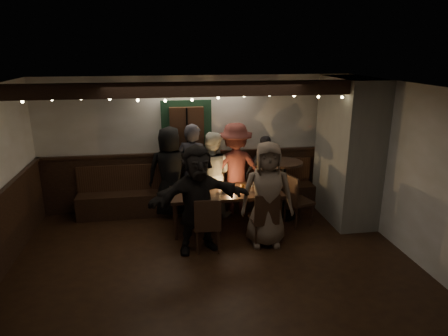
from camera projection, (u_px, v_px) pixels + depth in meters
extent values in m
cube|color=black|center=(215.00, 270.00, 5.78)|extent=(6.00, 5.00, 0.01)
cube|color=black|center=(214.00, 88.00, 5.03)|extent=(6.00, 5.00, 0.01)
cube|color=beige|center=(197.00, 143.00, 7.77)|extent=(6.00, 0.01, 2.60)
cube|color=beige|center=(417.00, 175.00, 5.86)|extent=(0.01, 5.00, 2.60)
cube|color=black|center=(198.00, 180.00, 7.96)|extent=(6.00, 0.05, 1.10)
cube|color=gray|center=(348.00, 151.00, 7.22)|extent=(0.70, 1.40, 2.60)
cube|color=black|center=(200.00, 200.00, 7.82)|extent=(4.60, 0.45, 0.45)
cube|color=#351C11|center=(198.00, 174.00, 7.86)|extent=(4.60, 0.06, 0.50)
cube|color=#173622|center=(187.00, 127.00, 7.58)|extent=(0.95, 0.04, 1.00)
cube|color=#351C11|center=(187.00, 127.00, 7.52)|extent=(0.64, 0.12, 0.76)
cube|color=black|center=(205.00, 89.00, 6.01)|extent=(6.00, 0.16, 0.22)
sphere|color=#FFE599|center=(22.00, 102.00, 5.63)|extent=(0.04, 0.04, 0.04)
sphere|color=#FFE599|center=(52.00, 99.00, 5.69)|extent=(0.04, 0.04, 0.04)
sphere|color=#FFE599|center=(81.00, 98.00, 5.74)|extent=(0.04, 0.04, 0.04)
sphere|color=#FFE599|center=(110.00, 99.00, 5.81)|extent=(0.04, 0.04, 0.04)
sphere|color=#FFE599|center=(138.00, 100.00, 5.88)|extent=(0.04, 0.04, 0.04)
sphere|color=#FFE599|center=(165.00, 101.00, 5.94)|extent=(0.04, 0.04, 0.04)
sphere|color=#FFE599|center=(192.00, 100.00, 6.00)|extent=(0.04, 0.04, 0.04)
sphere|color=#FFE599|center=(218.00, 98.00, 6.05)|extent=(0.04, 0.04, 0.04)
sphere|color=#FFE599|center=(244.00, 96.00, 6.11)|extent=(0.04, 0.04, 0.04)
sphere|color=#FFE599|center=(269.00, 95.00, 6.17)|extent=(0.04, 0.04, 0.04)
sphere|color=#FFE599|center=(294.00, 96.00, 6.23)|extent=(0.04, 0.04, 0.04)
sphere|color=#FFE599|center=(318.00, 97.00, 6.30)|extent=(0.04, 0.04, 0.04)
sphere|color=#FFE599|center=(342.00, 97.00, 6.36)|extent=(0.04, 0.04, 0.04)
sphere|color=#FFE599|center=(366.00, 96.00, 6.42)|extent=(0.04, 0.04, 0.04)
cube|color=black|center=(226.00, 192.00, 6.97)|extent=(1.94, 0.83, 0.06)
cylinder|color=black|center=(176.00, 222.00, 6.61)|extent=(0.06, 0.06, 0.64)
cylinder|color=black|center=(174.00, 206.00, 7.26)|extent=(0.06, 0.06, 0.64)
cylinder|color=black|center=(280.00, 215.00, 6.88)|extent=(0.06, 0.06, 0.64)
cylinder|color=black|center=(270.00, 201.00, 7.53)|extent=(0.06, 0.06, 0.64)
cylinder|color=#BF7226|center=(185.00, 187.00, 6.95)|extent=(0.06, 0.06, 0.13)
cylinder|color=#BF7226|center=(203.00, 191.00, 6.75)|extent=(0.06, 0.06, 0.13)
cylinder|color=silver|center=(219.00, 185.00, 7.06)|extent=(0.06, 0.06, 0.13)
cylinder|color=#BF7226|center=(242.00, 188.00, 6.93)|extent=(0.06, 0.06, 0.13)
cylinder|color=silver|center=(252.00, 183.00, 7.19)|extent=(0.06, 0.06, 0.13)
cylinder|color=#BF7226|center=(271.00, 189.00, 6.88)|extent=(0.06, 0.06, 0.13)
cylinder|color=white|center=(199.00, 198.00, 6.63)|extent=(0.24, 0.24, 0.01)
cube|color=#B2B2B7|center=(226.00, 191.00, 6.91)|extent=(0.15, 0.09, 0.05)
cylinder|color=#990C0C|center=(225.00, 188.00, 6.89)|extent=(0.03, 0.03, 0.15)
cylinder|color=gold|center=(228.00, 188.00, 6.90)|extent=(0.03, 0.03, 0.15)
cylinder|color=silver|center=(231.00, 188.00, 7.01)|extent=(0.05, 0.05, 0.07)
sphere|color=#FFB24C|center=(231.00, 185.00, 7.00)|extent=(0.03, 0.03, 0.03)
cube|color=black|center=(207.00, 225.00, 6.26)|extent=(0.43, 0.43, 0.04)
cube|color=black|center=(208.00, 215.00, 6.01)|extent=(0.41, 0.06, 0.47)
cylinder|color=black|center=(217.00, 233.00, 6.50)|extent=(0.04, 0.04, 0.40)
cylinder|color=black|center=(219.00, 242.00, 6.18)|extent=(0.04, 0.04, 0.40)
cylinder|color=black|center=(196.00, 234.00, 6.46)|extent=(0.04, 0.04, 0.40)
cylinder|color=black|center=(197.00, 243.00, 6.15)|extent=(0.04, 0.04, 0.40)
cube|color=black|center=(263.00, 219.00, 6.47)|extent=(0.43, 0.43, 0.04)
cube|color=black|center=(267.00, 209.00, 6.22)|extent=(0.41, 0.06, 0.47)
cylinder|color=black|center=(269.00, 227.00, 6.72)|extent=(0.04, 0.04, 0.40)
cylinder|color=black|center=(276.00, 235.00, 6.41)|extent=(0.04, 0.04, 0.40)
cylinder|color=black|center=(250.00, 228.00, 6.65)|extent=(0.04, 0.04, 0.40)
cylinder|color=black|center=(256.00, 237.00, 6.34)|extent=(0.04, 0.04, 0.40)
cube|color=black|center=(299.00, 202.00, 7.16)|extent=(0.54, 0.54, 0.04)
cube|color=black|center=(291.00, 189.00, 7.00)|extent=(0.17, 0.42, 0.49)
cylinder|color=black|center=(312.00, 215.00, 7.16)|extent=(0.04, 0.04, 0.42)
cylinder|color=black|center=(296.00, 219.00, 7.01)|extent=(0.04, 0.04, 0.42)
cylinder|color=black|center=(300.00, 208.00, 7.45)|extent=(0.04, 0.04, 0.42)
cylinder|color=black|center=(285.00, 212.00, 7.31)|extent=(0.04, 0.04, 0.42)
cylinder|color=black|center=(282.00, 215.00, 7.64)|extent=(0.55, 0.55, 0.03)
cylinder|color=black|center=(283.00, 190.00, 7.49)|extent=(0.07, 0.07, 1.06)
cylinder|color=black|center=(284.00, 163.00, 7.34)|extent=(0.68, 0.68, 0.04)
imported|color=black|center=(170.00, 172.00, 7.46)|extent=(0.88, 0.62, 1.72)
imported|color=#33323B|center=(193.00, 170.00, 7.50)|extent=(0.76, 0.65, 1.77)
imported|color=beige|center=(212.00, 174.00, 7.52)|extent=(0.93, 0.82, 1.61)
imported|color=brown|center=(235.00, 169.00, 7.59)|extent=(1.21, 0.79, 1.76)
imported|color=black|center=(266.00, 174.00, 7.74)|extent=(0.92, 0.51, 1.49)
imported|color=black|center=(198.00, 199.00, 6.13)|extent=(1.66, 0.83, 1.71)
imported|color=#725E4D|center=(267.00, 194.00, 6.33)|extent=(0.90, 0.65, 1.71)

